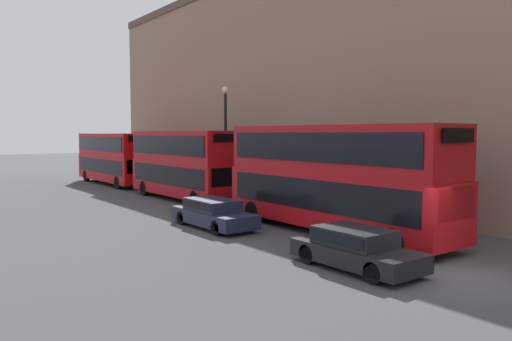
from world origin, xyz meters
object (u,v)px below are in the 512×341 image
object	(u,v)px
car_dark_sedan	(356,247)
car_hatchback	(213,212)
bus_leading	(333,174)
bus_second_in_queue	(184,162)
bus_third_in_queue	(114,156)

from	to	relation	value
car_dark_sedan	car_hatchback	distance (m)	8.47
bus_leading	bus_second_in_queue	xyz separation A→B (m)	(0.00, 13.11, -0.10)
bus_third_in_queue	bus_leading	bearing A→B (deg)	-90.00
bus_leading	car_dark_sedan	size ratio (longest dim) A/B	2.68
bus_leading	car_dark_sedan	world-z (taller)	bus_leading
bus_second_in_queue	bus_third_in_queue	distance (m)	12.01
car_dark_sedan	bus_leading	bearing A→B (deg)	52.20
bus_leading	car_hatchback	size ratio (longest dim) A/B	2.41
bus_leading	car_hatchback	xyz separation A→B (m)	(-3.40, 4.09, -1.82)
bus_leading	bus_third_in_queue	xyz separation A→B (m)	(-0.00, 25.12, -0.19)
bus_leading	bus_third_in_queue	distance (m)	25.12
bus_second_in_queue	bus_third_in_queue	size ratio (longest dim) A/B	0.96
bus_second_in_queue	car_hatchback	xyz separation A→B (m)	(-3.40, -9.03, -1.72)
bus_leading	bus_second_in_queue	size ratio (longest dim) A/B	1.12
bus_third_in_queue	car_dark_sedan	bearing A→B (deg)	-96.57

